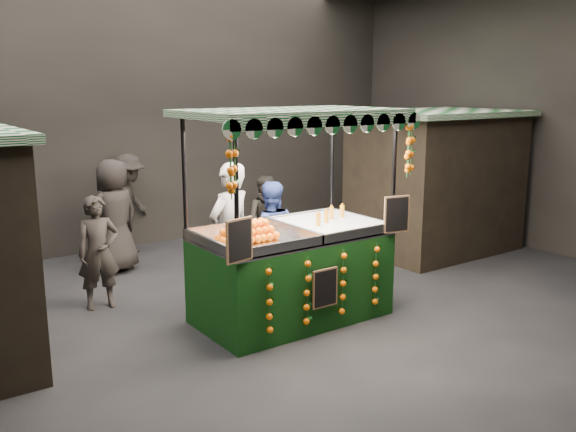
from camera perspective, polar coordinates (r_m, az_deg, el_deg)
ground at (r=8.21m, az=0.13°, el=-9.84°), size 12.00×12.00×0.00m
market_hall at (r=7.63m, az=0.14°, el=14.45°), size 12.10×10.10×5.05m
neighbour_stall_right at (r=11.85m, az=13.39°, el=3.19°), size 3.00×2.20×2.60m
juice_stall at (r=8.10m, az=0.55°, el=-3.76°), size 2.85×1.67×2.76m
vendor_grey at (r=8.64m, az=-5.37°, el=-1.72°), size 0.85×0.68×2.03m
vendor_blue at (r=9.27m, az=-1.67°, el=-1.89°), size 1.00×0.91×1.67m
shopper_0 at (r=8.93m, az=-17.04°, el=-3.23°), size 0.62×0.44×1.58m
shopper_1 at (r=10.42m, az=-1.83°, el=-0.58°), size 0.97×0.96×1.57m
shopper_3 at (r=11.64m, az=-14.43°, el=1.04°), size 1.33×1.32×1.84m
shopper_4 at (r=10.56m, az=-15.68°, el=-0.00°), size 1.07×0.88×1.88m
shopper_5 at (r=12.60m, az=10.46°, el=1.98°), size 1.28×1.73×1.82m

